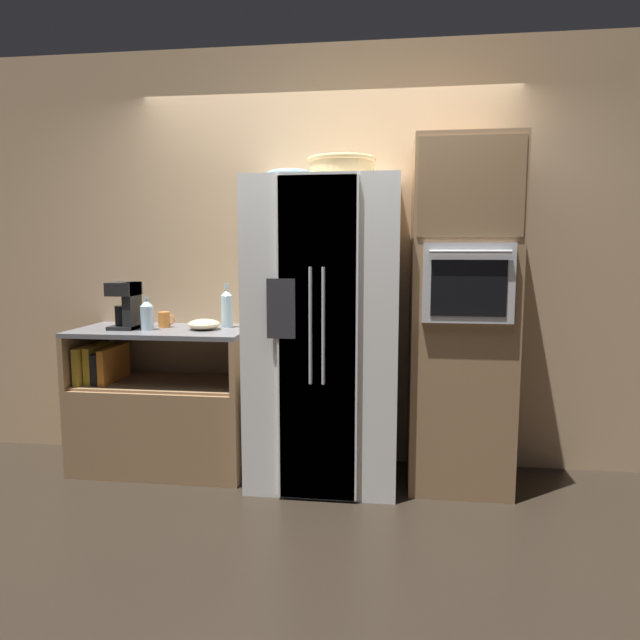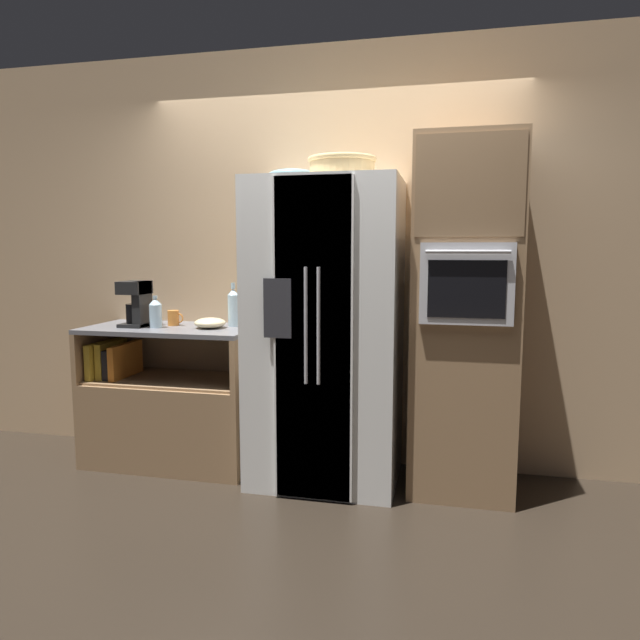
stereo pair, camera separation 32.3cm
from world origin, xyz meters
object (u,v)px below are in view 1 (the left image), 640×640
wall_oven (461,316)px  wicker_basket (342,167)px  mug (165,320)px  mixing_bowl (204,324)px  fruit_bowl (290,175)px  bottle_short (227,308)px  coffee_maker (127,303)px  bottle_tall (147,314)px  refrigerator (325,333)px

wall_oven → wicker_basket: size_ratio=5.20×
wicker_basket → mug: wicker_basket is taller
mixing_bowl → fruit_bowl: bearing=-1.6°
wall_oven → mug: (-1.93, 0.07, -0.06)m
wall_oven → mixing_bowl: bearing=179.8°
wicker_basket → fruit_bowl: (-0.33, 0.09, -0.03)m
bottle_short → coffee_maker: bearing=-165.6°
wall_oven → bottle_short: wall_oven is taller
bottle_tall → mug: size_ratio=1.88×
mixing_bowl → coffee_maker: coffee_maker is taller
refrigerator → bottle_short: size_ratio=6.38×
fruit_bowl → bottle_tall: bearing=-177.2°
refrigerator → mug: refrigerator is taller
refrigerator → mixing_bowl: bearing=175.8°
wicker_basket → bottle_short: bearing=163.8°
bottle_tall → mug: 0.15m
wall_oven → wicker_basket: bearing=-172.0°
bottle_tall → refrigerator: bearing=0.2°
refrigerator → wall_oven: 0.85m
coffee_maker → bottle_short: bearing=14.4°
wicker_basket → mixing_bowl: (-0.91, 0.11, -0.97)m
mixing_bowl → bottle_tall: bearing=-170.2°
mug → coffee_maker: coffee_maker is taller
wicker_basket → bottle_short: 1.20m
refrigerator → bottle_short: 0.72m
wall_oven → bottle_tall: bearing=-178.3°
coffee_maker → wall_oven: bearing=0.9°
fruit_bowl → coffee_maker: (-1.09, -0.02, -0.81)m
wicker_basket → mug: (-1.21, 0.17, -0.96)m
fruit_bowl → mug: fruit_bowl is taller
fruit_bowl → mixing_bowl: fruit_bowl is taller
fruit_bowl → mixing_bowl: 1.11m
wall_oven → refrigerator: bearing=-176.3°
bottle_tall → coffee_maker: size_ratio=0.70×
bottle_tall → wall_oven: bearing=1.7°
refrigerator → fruit_bowl: bearing=169.1°
bottle_short → mixing_bowl: (-0.12, -0.12, -0.10)m
refrigerator → mixing_bowl: refrigerator is taller
bottle_short → mixing_bowl: 0.20m
bottle_short → mug: 0.43m
wall_oven → fruit_bowl: size_ratio=7.05×
wall_oven → mug: 1.94m
wall_oven → bottle_short: bearing=175.3°
refrigerator → coffee_maker: 1.32m
fruit_bowl → bottle_tall: (-0.94, -0.05, -0.88)m
fruit_bowl → mug: (-0.88, 0.08, -0.93)m
refrigerator → wicker_basket: size_ratio=4.65×
bottle_tall → bottle_short: (0.48, 0.18, 0.03)m
bottle_short → mixing_bowl: size_ratio=1.42×
mug → mixing_bowl: mug is taller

